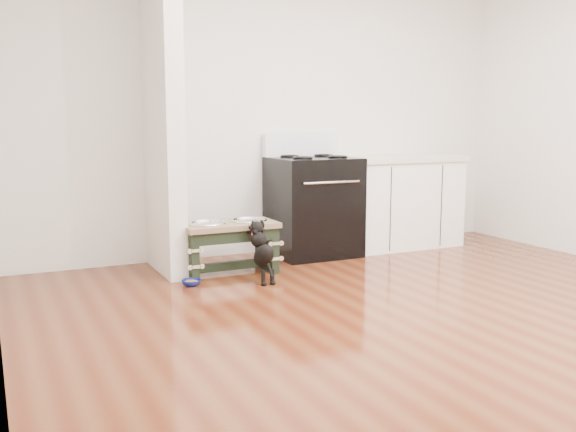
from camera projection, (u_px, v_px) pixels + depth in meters
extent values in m
plane|color=#4F1E0E|center=(436.00, 322.00, 4.05)|extent=(5.00, 5.00, 0.00)
plane|color=silver|center=(274.00, 111.00, 6.08)|extent=(5.00, 0.00, 5.00)
cube|color=silver|center=(162.00, 110.00, 5.23)|extent=(0.15, 0.80, 2.70)
cube|color=black|center=(313.00, 207.00, 6.01)|extent=(0.76, 0.65, 0.92)
cube|color=black|center=(329.00, 218.00, 5.75)|extent=(0.58, 0.02, 0.50)
cylinder|color=silver|center=(332.00, 182.00, 5.66)|extent=(0.56, 0.02, 0.02)
cube|color=white|center=(300.00, 145.00, 6.17)|extent=(0.76, 0.08, 0.22)
torus|color=black|center=(303.00, 158.00, 5.74)|extent=(0.18, 0.18, 0.02)
torus|color=black|center=(338.00, 157.00, 5.89)|extent=(0.18, 0.18, 0.02)
torus|color=black|center=(290.00, 156.00, 5.99)|extent=(0.18, 0.18, 0.02)
torus|color=black|center=(323.00, 155.00, 6.14)|extent=(0.18, 0.18, 0.02)
cube|color=white|center=(398.00, 204.00, 6.46)|extent=(1.20, 0.60, 0.86)
cube|color=beige|center=(399.00, 159.00, 6.39)|extent=(1.24, 0.64, 0.05)
cube|color=black|center=(413.00, 245.00, 6.28)|extent=(1.20, 0.06, 0.10)
cube|color=black|center=(189.00, 254.00, 5.17)|extent=(0.06, 0.38, 0.39)
cube|color=black|center=(267.00, 247.00, 5.46)|extent=(0.06, 0.38, 0.39)
cube|color=black|center=(236.00, 237.00, 5.14)|extent=(0.62, 0.03, 0.10)
cube|color=black|center=(229.00, 266.00, 5.34)|extent=(0.62, 0.06, 0.06)
cube|color=brown|center=(229.00, 225.00, 5.28)|extent=(0.78, 0.42, 0.04)
cylinder|color=silver|center=(207.00, 226.00, 5.21)|extent=(0.27, 0.27, 0.05)
cylinder|color=silver|center=(249.00, 223.00, 5.36)|extent=(0.27, 0.27, 0.05)
torus|color=silver|center=(207.00, 223.00, 5.20)|extent=(0.31, 0.31, 0.02)
torus|color=silver|center=(249.00, 220.00, 5.36)|extent=(0.31, 0.31, 0.02)
cylinder|color=black|center=(263.00, 278.00, 4.95)|extent=(0.03, 0.03, 0.12)
cylinder|color=black|center=(272.00, 277.00, 4.98)|extent=(0.03, 0.03, 0.12)
sphere|color=black|center=(264.00, 284.00, 4.95)|extent=(0.04, 0.04, 0.04)
sphere|color=black|center=(273.00, 283.00, 4.98)|extent=(0.04, 0.04, 0.04)
ellipsoid|color=black|center=(264.00, 256.00, 5.01)|extent=(0.14, 0.32, 0.28)
sphere|color=black|center=(259.00, 240.00, 5.08)|extent=(0.13, 0.13, 0.13)
sphere|color=black|center=(257.00, 228.00, 5.10)|extent=(0.11, 0.11, 0.11)
sphere|color=black|center=(249.00, 227.00, 5.16)|extent=(0.04, 0.04, 0.04)
sphere|color=black|center=(257.00, 226.00, 5.19)|extent=(0.04, 0.04, 0.04)
cylinder|color=black|center=(270.00, 271.00, 4.91)|extent=(0.02, 0.09, 0.10)
torus|color=#D13D75|center=(258.00, 234.00, 5.10)|extent=(0.11, 0.07, 0.10)
imported|color=navy|center=(191.00, 283.00, 4.94)|extent=(0.16, 0.16, 0.05)
cylinder|color=#533917|center=(191.00, 282.00, 4.94)|extent=(0.10, 0.10, 0.02)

